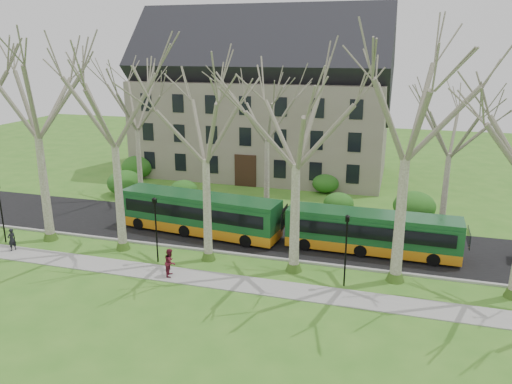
% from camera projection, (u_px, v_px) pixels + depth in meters
% --- Properties ---
extents(ground, '(120.00, 120.00, 0.00)m').
position_uv_depth(ground, '(251.00, 267.00, 31.70)').
color(ground, '#3C7822').
rests_on(ground, ground).
extents(sidewalk, '(70.00, 2.00, 0.06)m').
position_uv_depth(sidewalk, '(239.00, 283.00, 29.39)').
color(sidewalk, gray).
rests_on(sidewalk, ground).
extents(road, '(80.00, 8.00, 0.06)m').
position_uv_depth(road, '(272.00, 236.00, 36.76)').
color(road, black).
rests_on(road, ground).
extents(curb, '(80.00, 0.25, 0.14)m').
position_uv_depth(curb, '(257.00, 256.00, 33.06)').
color(curb, '#A5A39E').
rests_on(curb, ground).
extents(building, '(26.50, 12.20, 16.00)m').
position_uv_depth(building, '(262.00, 99.00, 53.15)').
color(building, gray).
rests_on(building, ground).
extents(tree_row_verge, '(49.00, 7.00, 14.00)m').
position_uv_depth(tree_row_verge, '(252.00, 158.00, 30.01)').
color(tree_row_verge, gray).
rests_on(tree_row_verge, ground).
extents(tree_row_far, '(33.00, 7.00, 12.00)m').
position_uv_depth(tree_row_far, '(274.00, 142.00, 40.50)').
color(tree_row_far, gray).
rests_on(tree_row_far, ground).
extents(lamp_row, '(36.22, 0.22, 4.30)m').
position_uv_depth(lamp_row, '(246.00, 234.00, 30.06)').
color(lamp_row, black).
rests_on(lamp_row, ground).
extents(hedges, '(30.60, 8.60, 2.00)m').
position_uv_depth(hedges, '(246.00, 188.00, 45.57)').
color(hedges, '#1C5B1A').
rests_on(hedges, ground).
extents(bus_lead, '(12.43, 3.94, 3.05)m').
position_uv_depth(bus_lead, '(200.00, 213.00, 36.87)').
color(bus_lead, '#164D24').
rests_on(bus_lead, road).
extents(bus_follow, '(11.45, 2.64, 2.85)m').
position_uv_depth(bus_follow, '(372.00, 232.00, 33.44)').
color(bus_follow, '#164D24').
rests_on(bus_follow, road).
extents(pedestrian_a, '(0.51, 0.65, 1.56)m').
position_uv_depth(pedestrian_a, '(12.00, 240.00, 33.88)').
color(pedestrian_a, black).
rests_on(pedestrian_a, sidewalk).
extents(pedestrian_b, '(0.84, 0.97, 1.73)m').
position_uv_depth(pedestrian_b, '(170.00, 262.00, 30.13)').
color(pedestrian_b, maroon).
rests_on(pedestrian_b, sidewalk).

